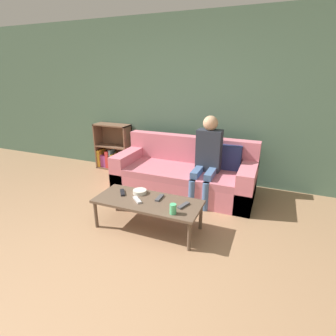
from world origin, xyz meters
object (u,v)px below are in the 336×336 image
person_adult (208,154)px  tv_remote_1 (122,192)px  snack_bowl (140,192)px  tv_remote_2 (184,205)px  bookshelf (113,152)px  couch (185,175)px  tv_remote_3 (159,198)px  coffee_table (148,203)px  cup_near (173,209)px  tv_remote_0 (137,200)px

person_adult → tv_remote_1: (-0.79, -1.01, -0.30)m
snack_bowl → tv_remote_2: bearing=-10.3°
bookshelf → person_adult: (1.96, -0.57, 0.35)m
couch → snack_bowl: bearing=-103.3°
tv_remote_3 → tv_remote_2: bearing=-13.3°
bookshelf → person_adult: person_adult is taller
couch → tv_remote_1: (-0.43, -1.09, 0.10)m
couch → tv_remote_2: size_ratio=11.81×
tv_remote_1 → tv_remote_3: size_ratio=0.97×
couch → snack_bowl: 1.04m
couch → coffee_table: 1.15m
bookshelf → tv_remote_1: 1.97m
couch → tv_remote_3: size_ratio=12.19×
tv_remote_3 → snack_bowl: (-0.28, 0.04, 0.01)m
coffee_table → tv_remote_3: (0.11, 0.09, 0.04)m
bookshelf → cup_near: (1.92, -1.80, 0.09)m
bookshelf → tv_remote_1: size_ratio=5.15×
tv_remote_1 → tv_remote_2: 0.80m
couch → snack_bowl: couch is taller
tv_remote_1 → tv_remote_3: 0.48m
snack_bowl → coffee_table: bearing=-38.0°
bookshelf → snack_bowl: size_ratio=5.21×
tv_remote_3 → cup_near: bearing=-45.2°
person_adult → couch: bearing=167.9°
tv_remote_1 → tv_remote_2: (0.79, -0.03, 0.00)m
tv_remote_0 → snack_bowl: snack_bowl is taller
coffee_table → tv_remote_1: 0.37m
cup_near → tv_remote_2: cup_near is taller
tv_remote_3 → snack_bowl: bearing=170.6°
person_adult → snack_bowl: 1.14m
person_adult → tv_remote_1: person_adult is taller
cup_near → tv_remote_1: 0.78m
cup_near → tv_remote_1: size_ratio=0.66×
bookshelf → tv_remote_0: 2.21m
coffee_table → tv_remote_3: size_ratio=7.23×
tv_remote_0 → coffee_table: bearing=-23.7°
bookshelf → cup_near: bearing=-43.1°
couch → cup_near: couch is taller
couch → tv_remote_0: (-0.17, -1.19, 0.10)m
bookshelf → tv_remote_0: size_ratio=5.38×
tv_remote_2 → tv_remote_3: same height
person_adult → tv_remote_2: person_adult is taller
tv_remote_1 → tv_remote_3: same height
tv_remote_0 → bookshelf: bearing=82.2°
couch → tv_remote_3: bearing=-87.7°
couch → person_adult: bearing=-12.2°
couch → snack_bowl: (-0.24, -1.01, 0.11)m
coffee_table → person_adult: bearing=68.6°
cup_near → tv_remote_0: bearing=166.3°
couch → bookshelf: (-1.61, 0.49, 0.05)m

